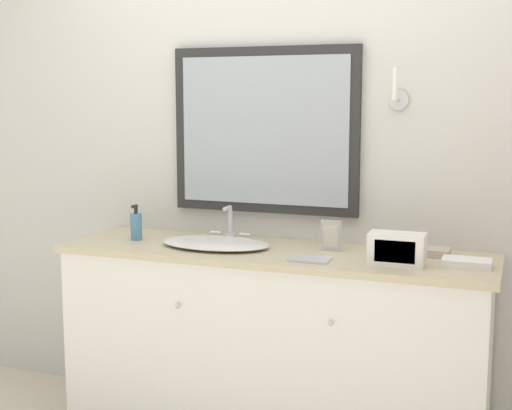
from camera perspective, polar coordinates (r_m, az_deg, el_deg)
wall_back at (r=3.43m, az=3.03°, el=3.71°), size 8.00×0.18×2.55m
vanity_counter at (r=3.32m, az=1.33°, el=-11.14°), size 1.96×0.56×0.89m
sink_basin at (r=3.28m, az=-3.22°, el=-3.02°), size 0.51×0.36×0.17m
soap_bottle at (r=3.47m, az=-9.56°, el=-1.64°), size 0.06×0.06×0.17m
appliance_box at (r=2.96m, az=11.21°, el=-3.48°), size 0.23×0.11×0.13m
picture_frame at (r=3.18m, az=6.01°, el=-2.47°), size 0.09×0.01×0.14m
hand_towel_near_sink at (r=3.17m, az=13.95°, el=-3.68°), size 0.15×0.11×0.03m
hand_towel_far_corner at (r=3.00m, az=16.51°, el=-4.47°), size 0.19×0.12×0.03m
metal_tray at (r=3.00m, az=4.37°, el=-4.36°), size 0.17×0.12×0.01m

